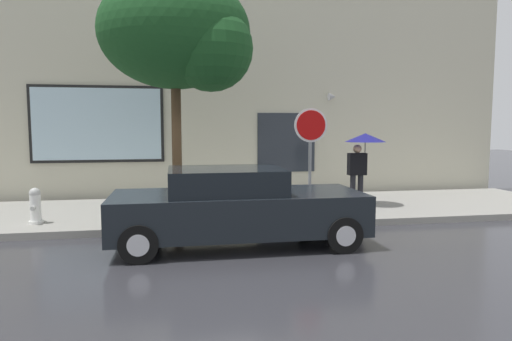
{
  "coord_description": "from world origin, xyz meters",
  "views": [
    {
      "loc": [
        -0.43,
        -8.19,
        2.19
      ],
      "look_at": [
        1.38,
        1.8,
        1.2
      ],
      "focal_mm": 31.7,
      "sensor_mm": 36.0,
      "label": 1
    }
  ],
  "objects_px": {
    "parked_car": "(236,207)",
    "pedestrian_with_umbrella": "(363,147)",
    "street_tree": "(182,36)",
    "stop_sign": "(311,140)",
    "fire_hydrant": "(35,206)"
  },
  "relations": [
    {
      "from": "fire_hydrant",
      "to": "pedestrian_with_umbrella",
      "type": "xyz_separation_m",
      "value": [
        7.67,
        0.85,
        1.14
      ]
    },
    {
      "from": "street_tree",
      "to": "stop_sign",
      "type": "xyz_separation_m",
      "value": [
        2.79,
        -0.14,
        -2.22
      ]
    },
    {
      "from": "parked_car",
      "to": "stop_sign",
      "type": "xyz_separation_m",
      "value": [
        1.9,
        1.57,
        1.17
      ]
    },
    {
      "from": "parked_car",
      "to": "stop_sign",
      "type": "relative_size",
      "value": 1.86
    },
    {
      "from": "street_tree",
      "to": "stop_sign",
      "type": "bearing_deg",
      "value": -2.95
    },
    {
      "from": "fire_hydrant",
      "to": "stop_sign",
      "type": "height_order",
      "value": "stop_sign"
    },
    {
      "from": "parked_car",
      "to": "stop_sign",
      "type": "bearing_deg",
      "value": 39.64
    },
    {
      "from": "parked_car",
      "to": "pedestrian_with_umbrella",
      "type": "xyz_separation_m",
      "value": [
        3.67,
        2.78,
        0.95
      ]
    },
    {
      "from": "parked_car",
      "to": "street_tree",
      "type": "relative_size",
      "value": 0.87
    },
    {
      "from": "street_tree",
      "to": "pedestrian_with_umbrella",
      "type": "bearing_deg",
      "value": 13.09
    },
    {
      "from": "stop_sign",
      "to": "parked_car",
      "type": "bearing_deg",
      "value": -140.36
    },
    {
      "from": "pedestrian_with_umbrella",
      "to": "street_tree",
      "type": "xyz_separation_m",
      "value": [
        -4.57,
        -1.06,
        2.44
      ]
    },
    {
      "from": "pedestrian_with_umbrella",
      "to": "stop_sign",
      "type": "distance_m",
      "value": 2.16
    },
    {
      "from": "pedestrian_with_umbrella",
      "to": "street_tree",
      "type": "distance_m",
      "value": 5.28
    },
    {
      "from": "parked_car",
      "to": "fire_hydrant",
      "type": "xyz_separation_m",
      "value": [
        -4.0,
        1.93,
        -0.19
      ]
    }
  ]
}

